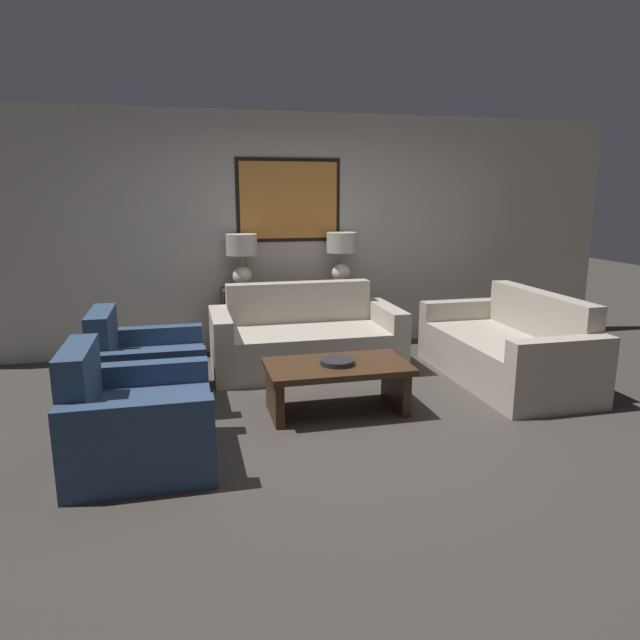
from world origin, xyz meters
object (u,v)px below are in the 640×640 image
at_px(table_lamp_left, 242,254).
at_px(armchair_near_camera, 136,423).
at_px(decorative_bowl, 337,362).
at_px(armchair_near_back_wall, 146,372).
at_px(couch_by_back_wall, 305,341).
at_px(couch_by_side, 507,351).
at_px(table_lamp_right, 341,252).
at_px(coffee_table, 337,376).
at_px(console_table, 293,319).

distance_m(table_lamp_left, armchair_near_camera, 2.80).
height_order(decorative_bowl, armchair_near_back_wall, armchair_near_back_wall).
xyz_separation_m(couch_by_back_wall, decorative_bowl, (-0.01, -1.27, 0.15)).
xyz_separation_m(table_lamp_left, couch_by_side, (2.38, -1.48, -0.84)).
bearing_deg(armchair_near_back_wall, couch_by_back_wall, 23.46).
xyz_separation_m(table_lamp_right, couch_by_back_wall, (-0.56, -0.65, -0.84)).
height_order(decorative_bowl, armchair_near_camera, armchair_near_camera).
xyz_separation_m(coffee_table, decorative_bowl, (-0.00, -0.02, 0.13)).
xyz_separation_m(coffee_table, armchair_near_back_wall, (-1.54, 0.58, -0.02)).
distance_m(couch_by_back_wall, armchair_near_camera, 2.39).
xyz_separation_m(decorative_bowl, armchair_near_camera, (-1.54, -0.56, -0.15)).
height_order(couch_by_side, decorative_bowl, couch_by_side).
distance_m(table_lamp_right, couch_by_back_wall, 1.20).
distance_m(couch_by_back_wall, armchair_near_back_wall, 1.68).
xyz_separation_m(couch_by_side, armchair_near_back_wall, (-3.37, 0.16, -0.01)).
bearing_deg(couch_by_side, coffee_table, -167.01).
height_order(table_lamp_left, couch_by_side, table_lamp_left).
relative_size(table_lamp_left, armchair_near_camera, 0.61).
distance_m(table_lamp_left, couch_by_side, 2.92).
xyz_separation_m(table_lamp_right, armchair_near_camera, (-2.11, -2.48, -0.85)).
distance_m(table_lamp_left, table_lamp_right, 1.12).
xyz_separation_m(table_lamp_left, armchair_near_back_wall, (-0.98, -1.32, -0.85)).
bearing_deg(console_table, armchair_near_camera, -121.98).
height_order(table_lamp_left, armchair_near_camera, table_lamp_left).
height_order(couch_by_back_wall, armchair_near_camera, couch_by_back_wall).
height_order(table_lamp_right, armchair_near_camera, table_lamp_right).
bearing_deg(table_lamp_right, armchair_near_camera, -130.40).
bearing_deg(couch_by_side, armchair_near_back_wall, 177.32).
height_order(table_lamp_right, coffee_table, table_lamp_right).
distance_m(console_table, armchair_near_camera, 2.92).
height_order(table_lamp_right, decorative_bowl, table_lamp_right).
relative_size(table_lamp_right, couch_by_back_wall, 0.31).
xyz_separation_m(console_table, decorative_bowl, (-0.01, -1.92, 0.06)).
relative_size(table_lamp_left, table_lamp_right, 1.00).
xyz_separation_m(table_lamp_left, armchair_near_camera, (-0.98, -2.48, -0.85)).
bearing_deg(decorative_bowl, table_lamp_right, 73.51).
bearing_deg(console_table, couch_by_back_wall, -90.00).
bearing_deg(decorative_bowl, couch_by_side, 13.61).
xyz_separation_m(couch_by_side, armchair_near_camera, (-3.37, -1.00, -0.01)).
distance_m(couch_by_side, armchair_near_camera, 3.51).
xyz_separation_m(console_table, coffee_table, (-0.00, -1.90, -0.07)).
distance_m(table_lamp_left, decorative_bowl, 2.11).
xyz_separation_m(table_lamp_right, couch_by_side, (1.26, -1.48, -0.84)).
height_order(coffee_table, decorative_bowl, decorative_bowl).
height_order(couch_by_side, coffee_table, couch_by_side).
relative_size(console_table, decorative_bowl, 5.63).
distance_m(coffee_table, armchair_near_back_wall, 1.65).
relative_size(table_lamp_right, couch_by_side, 0.31).
bearing_deg(table_lamp_left, decorative_bowl, -73.88).
relative_size(table_lamp_right, decorative_bowl, 2.12).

